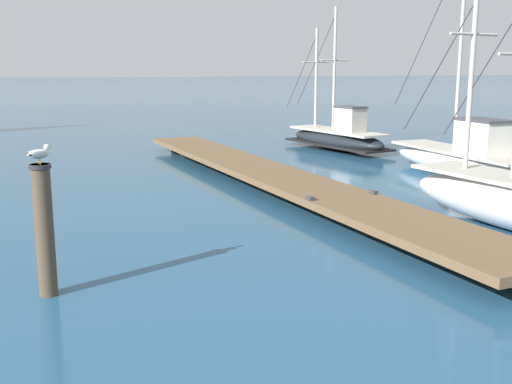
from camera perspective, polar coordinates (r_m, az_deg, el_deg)
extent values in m
cube|color=brown|center=(16.58, 1.46, 1.62)|extent=(3.56, 17.98, 0.16)
cylinder|color=#4C3D2D|center=(12.83, 10.12, -2.54)|extent=(0.36, 0.36, 0.29)
cylinder|color=#4C3D2D|center=(16.62, 1.46, 0.86)|extent=(0.36, 0.36, 0.29)
cylinder|color=#4C3D2D|center=(20.69, -3.90, 2.96)|extent=(0.36, 0.36, 0.29)
cylinder|color=#4C3D2D|center=(24.89, -7.48, 4.34)|extent=(0.36, 0.36, 0.29)
cube|color=#333338|center=(13.08, 5.07, -0.58)|extent=(0.14, 0.21, 0.08)
cube|color=#333338|center=(13.91, 10.83, 0.00)|extent=(0.14, 0.21, 0.08)
ellipsoid|color=silver|center=(19.52, 18.36, 2.59)|extent=(1.72, 6.09, 0.77)
cube|color=#B2AD9E|center=(19.48, 18.43, 3.60)|extent=(1.52, 5.48, 0.08)
cube|color=silver|center=(18.72, 20.25, 4.76)|extent=(0.92, 1.48, 0.94)
cube|color=#3D3D42|center=(18.68, 20.36, 6.29)|extent=(0.99, 1.60, 0.06)
cylinder|color=#B2ADA3|center=(19.56, 18.47, 13.06)|extent=(0.11, 0.11, 6.34)
cylinder|color=#333338|center=(20.95, 15.54, 13.96)|extent=(0.13, 3.29, 4.68)
ellipsoid|color=black|center=(24.55, 7.50, 4.82)|extent=(2.60, 5.42, 0.78)
cube|color=#B2AD9E|center=(24.51, 7.52, 5.64)|extent=(2.31, 4.87, 0.08)
cube|color=black|center=(24.57, 7.49, 4.41)|extent=(2.59, 5.32, 0.08)
cube|color=#B7B2A8|center=(23.86, 8.74, 6.64)|extent=(0.95, 1.20, 0.91)
cube|color=#3D3D42|center=(23.83, 8.77, 7.80)|extent=(1.03, 1.30, 0.06)
cylinder|color=#B2ADA3|center=(24.59, 7.28, 11.24)|extent=(0.11, 0.11, 4.70)
cylinder|color=#B2ADA3|center=(24.59, 7.30, 12.01)|extent=(1.31, 0.35, 0.06)
cylinder|color=#333338|center=(25.60, 5.49, 11.81)|extent=(0.57, 2.39, 3.48)
cylinder|color=#B2ADA3|center=(25.52, 5.60, 10.44)|extent=(0.11, 0.11, 3.95)
cylinder|color=#B2ADA3|center=(25.52, 5.63, 11.90)|extent=(1.31, 0.35, 0.06)
cylinder|color=#333338|center=(26.38, 4.19, 10.93)|extent=(0.48, 2.01, 2.93)
cylinder|color=#333338|center=(13.89, 20.15, 10.28)|extent=(0.35, 1.91, 2.75)
cylinder|color=#B2ADA3|center=(14.07, 19.31, 9.75)|extent=(0.11, 0.11, 3.80)
cylinder|color=#B2ADA3|center=(14.08, 19.58, 13.63)|extent=(1.34, 0.28, 0.06)
cylinder|color=#333338|center=(14.78, 16.41, 10.72)|extent=(0.35, 1.96, 2.81)
cylinder|color=#4C3D2D|center=(9.18, -19.02, -3.43)|extent=(0.26, 0.26, 1.91)
cylinder|color=#28282D|center=(8.99, -19.40, 2.27)|extent=(0.30, 0.30, 0.06)
cylinder|color=gold|center=(9.01, -19.49, 2.69)|extent=(0.01, 0.01, 0.07)
cylinder|color=gold|center=(8.96, -19.36, 2.66)|extent=(0.01, 0.01, 0.07)
ellipsoid|color=white|center=(8.97, -19.47, 3.34)|extent=(0.30, 0.23, 0.13)
ellipsoid|color=silver|center=(9.01, -19.74, 3.42)|extent=(0.23, 0.13, 0.09)
ellipsoid|color=#383838|center=(8.96, -20.37, 3.31)|extent=(0.07, 0.05, 0.04)
ellipsoid|color=silver|center=(8.91, -19.45, 3.36)|extent=(0.23, 0.13, 0.09)
ellipsoid|color=#383838|center=(8.87, -20.11, 3.25)|extent=(0.07, 0.05, 0.04)
cone|color=white|center=(8.91, -20.36, 3.23)|extent=(0.10, 0.10, 0.07)
sphere|color=white|center=(9.00, -18.84, 3.96)|extent=(0.08, 0.08, 0.08)
cone|color=gold|center=(9.02, -18.55, 3.96)|extent=(0.05, 0.04, 0.02)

